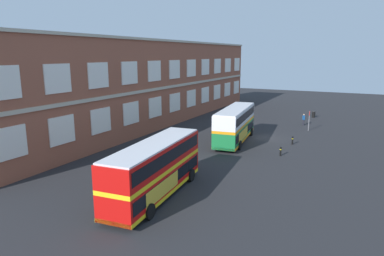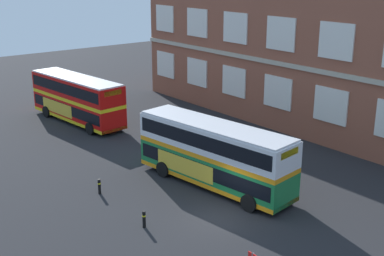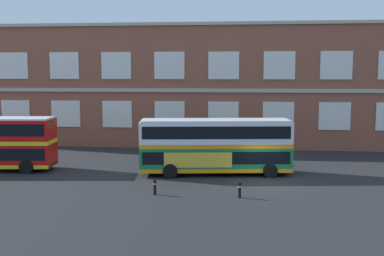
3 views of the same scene
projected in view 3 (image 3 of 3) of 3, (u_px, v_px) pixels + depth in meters
name	position (u px, v px, depth m)	size (l,w,h in m)	color
ground_plane	(264.00, 177.00, 34.10)	(120.00, 120.00, 0.00)	#232326
brick_terminal_building	(276.00, 87.00, 48.98)	(57.94, 8.19, 12.27)	brown
double_decker_middle	(215.00, 145.00, 34.75)	(11.24, 3.95, 4.07)	#197038
safety_bollard_west	(155.00, 187.00, 29.12)	(0.19, 0.19, 0.95)	black
safety_bollard_east	(240.00, 190.00, 28.40)	(0.19, 0.19, 0.95)	black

